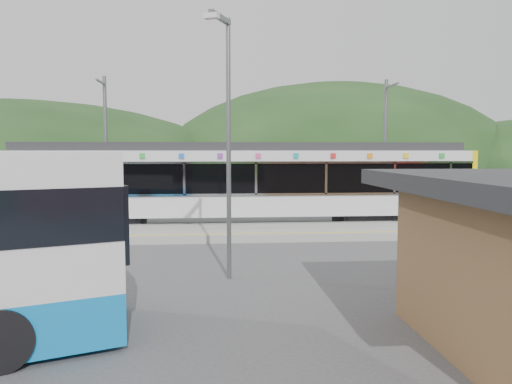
{
  "coord_description": "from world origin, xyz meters",
  "views": [
    {
      "loc": [
        -1.77,
        -16.37,
        3.39
      ],
      "look_at": [
        -0.29,
        1.0,
        1.95
      ],
      "focal_mm": 35.0,
      "sensor_mm": 36.0,
      "label": 1
    }
  ],
  "objects": [
    {
      "name": "ground",
      "position": [
        0.0,
        0.0,
        0.0
      ],
      "size": [
        120.0,
        120.0,
        0.0
      ],
      "primitive_type": "plane",
      "color": "#4C4C4F",
      "rests_on": "ground"
    },
    {
      "name": "hills",
      "position": [
        6.19,
        5.29,
        0.0
      ],
      "size": [
        146.0,
        149.0,
        26.0
      ],
      "color": "#1E3D19",
      "rests_on": "ground"
    },
    {
      "name": "platform",
      "position": [
        0.0,
        3.3,
        0.15
      ],
      "size": [
        26.0,
        3.2,
        0.3
      ],
      "primitive_type": "cube",
      "color": "#9E9E99",
      "rests_on": "ground"
    },
    {
      "name": "yellow_line",
      "position": [
        0.0,
        2.0,
        0.3
      ],
      "size": [
        26.0,
        0.1,
        0.01
      ],
      "primitive_type": "cube",
      "color": "yellow",
      "rests_on": "platform"
    },
    {
      "name": "train",
      "position": [
        -0.47,
        6.0,
        2.06
      ],
      "size": [
        20.44,
        3.01,
        3.74
      ],
      "color": "black",
      "rests_on": "ground"
    },
    {
      "name": "catenary_mast_west",
      "position": [
        -7.0,
        8.56,
        3.65
      ],
      "size": [
        0.18,
        1.8,
        7.0
      ],
      "color": "slate",
      "rests_on": "ground"
    },
    {
      "name": "catenary_mast_east",
      "position": [
        7.0,
        8.56,
        3.65
      ],
      "size": [
        0.18,
        1.8,
        7.0
      ],
      "color": "slate",
      "rests_on": "ground"
    },
    {
      "name": "lamp_post",
      "position": [
        -1.37,
        -3.43,
        4.03
      ],
      "size": [
        0.57,
        1.23,
        6.78
      ],
      "rotation": [
        0.0,
        0.0,
        -0.42
      ],
      "color": "slate",
      "rests_on": "ground"
    }
  ]
}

